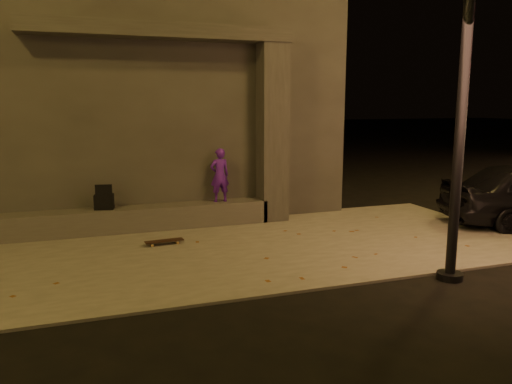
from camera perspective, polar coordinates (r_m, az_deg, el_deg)
name	(u,v)px	position (r m, az deg, el deg)	size (l,w,h in m)	color
ground	(252,294)	(6.68, -0.44, -11.53)	(120.00, 120.00, 0.00)	black
sidewalk	(214,250)	(8.49, -4.78, -6.64)	(11.00, 4.40, 0.04)	#656159
building	(125,97)	(12.42, -14.76, 10.48)	(9.00, 5.10, 5.22)	#3A3834
ledge	(115,220)	(9.90, -15.80, -3.10)	(6.00, 0.55, 0.45)	#514E49
column	(272,134)	(10.33, 1.87, 6.67)	(0.55, 0.55, 3.60)	#3A3834
canopy	(161,31)	(9.89, -10.78, 17.61)	(5.00, 0.70, 0.28)	#3A3834
skateboarder	(220,175)	(10.07, -4.18, 1.94)	(0.40, 0.26, 1.09)	#5519A4
backpack	(104,200)	(9.81, -16.98, -0.93)	(0.38, 0.29, 0.49)	black
skateboard	(164,241)	(8.85, -10.45, -5.54)	(0.67, 0.22, 0.07)	black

